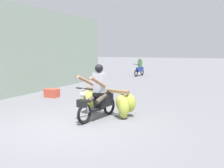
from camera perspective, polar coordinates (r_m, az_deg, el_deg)
The scene contains 5 objects.
ground_plane at distance 6.91m, azimuth -9.30°, elevation -9.21°, with size 120.00×120.00×0.00m, color slate.
motorbike_main_loaded at distance 7.76m, azimuth -2.04°, elevation -3.39°, with size 1.77×1.92×1.58m.
motorbike_distant_ahead_left at distance 19.84m, azimuth 6.15°, elevation 3.44°, with size 0.50×1.62×1.40m.
shopfront_building at distance 15.43m, azimuth -18.32°, elevation 7.14°, with size 4.50×9.17×3.94m.
produce_crate at distance 11.15m, azimuth -13.19°, elevation -1.94°, with size 0.56×0.40×0.36m, color #CC4C38.
Camera 1 is at (3.71, -5.48, 1.98)m, focal length 41.23 mm.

